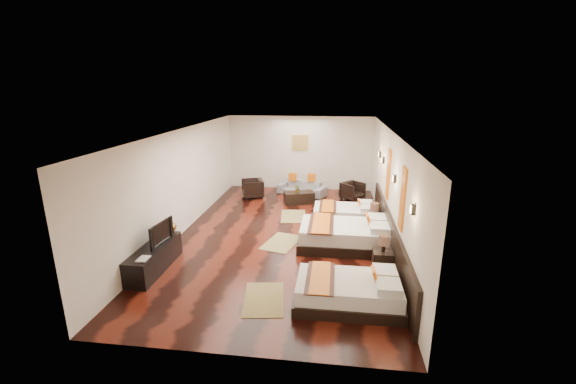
# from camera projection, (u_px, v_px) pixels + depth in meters

# --- Properties ---
(floor) EXTENTS (5.50, 9.50, 0.01)m
(floor) POSITION_uv_depth(u_px,v_px,m) (283.00, 234.00, 10.09)
(floor) COLOR black
(floor) RESTS_ON ground
(ceiling) EXTENTS (5.50, 9.50, 0.01)m
(ceiling) POSITION_uv_depth(u_px,v_px,m) (282.00, 131.00, 9.32)
(ceiling) COLOR white
(ceiling) RESTS_ON floor
(back_wall) EXTENTS (5.50, 0.01, 2.80)m
(back_wall) POSITION_uv_depth(u_px,v_px,m) (300.00, 153.00, 14.23)
(back_wall) COLOR silver
(back_wall) RESTS_ON floor
(left_wall) EXTENTS (0.01, 9.50, 2.80)m
(left_wall) POSITION_uv_depth(u_px,v_px,m) (182.00, 181.00, 10.05)
(left_wall) COLOR silver
(left_wall) RESTS_ON floor
(right_wall) EXTENTS (0.01, 9.50, 2.80)m
(right_wall) POSITION_uv_depth(u_px,v_px,m) (390.00, 188.00, 9.37)
(right_wall) COLOR silver
(right_wall) RESTS_ON floor
(headboard_panel) EXTENTS (0.08, 6.60, 0.90)m
(headboard_panel) POSITION_uv_depth(u_px,v_px,m) (390.00, 235.00, 8.87)
(headboard_panel) COLOR black
(headboard_panel) RESTS_ON floor
(bed_near) EXTENTS (1.97, 1.24, 0.75)m
(bed_near) POSITION_uv_depth(u_px,v_px,m) (349.00, 291.00, 6.83)
(bed_near) COLOR black
(bed_near) RESTS_ON floor
(bed_mid) EXTENTS (2.32, 1.46, 0.89)m
(bed_mid) POSITION_uv_depth(u_px,v_px,m) (347.00, 235.00, 9.27)
(bed_mid) COLOR black
(bed_mid) RESTS_ON floor
(bed_far) EXTENTS (1.85, 1.17, 0.71)m
(bed_far) POSITION_uv_depth(u_px,v_px,m) (345.00, 214.00, 10.97)
(bed_far) COLOR black
(bed_far) RESTS_ON floor
(nightstand_a) EXTENTS (0.42, 0.42, 0.84)m
(nightstand_a) POSITION_uv_depth(u_px,v_px,m) (383.00, 259.00, 8.03)
(nightstand_a) COLOR black
(nightstand_a) RESTS_ON floor
(nightstand_b) EXTENTS (0.44, 0.44, 0.88)m
(nightstand_b) POSITION_uv_depth(u_px,v_px,m) (373.00, 223.00, 10.08)
(nightstand_b) COLOR black
(nightstand_b) RESTS_ON floor
(jute_mat_near) EXTENTS (0.91, 1.29, 0.01)m
(jute_mat_near) POSITION_uv_depth(u_px,v_px,m) (264.00, 299.00, 7.03)
(jute_mat_near) COLOR olive
(jute_mat_near) RESTS_ON floor
(jute_mat_mid) EXTENTS (1.05, 1.36, 0.01)m
(jute_mat_mid) POSITION_uv_depth(u_px,v_px,m) (282.00, 242.00, 9.56)
(jute_mat_mid) COLOR olive
(jute_mat_mid) RESTS_ON floor
(jute_mat_far) EXTENTS (0.88, 1.28, 0.01)m
(jute_mat_far) POSITION_uv_depth(u_px,v_px,m) (293.00, 216.00, 11.48)
(jute_mat_far) COLOR olive
(jute_mat_far) RESTS_ON floor
(tv_console) EXTENTS (0.50, 1.80, 0.55)m
(tv_console) POSITION_uv_depth(u_px,v_px,m) (154.00, 258.00, 8.10)
(tv_console) COLOR black
(tv_console) RESTS_ON floor
(tv) EXTENTS (0.21, 0.88, 0.50)m
(tv) POSITION_uv_depth(u_px,v_px,m) (158.00, 233.00, 8.13)
(tv) COLOR black
(tv) RESTS_ON tv_console
(book) EXTENTS (0.22, 0.29, 0.03)m
(book) POSITION_uv_depth(u_px,v_px,m) (138.00, 259.00, 7.43)
(book) COLOR black
(book) RESTS_ON tv_console
(figurine) EXTENTS (0.38, 0.38, 0.36)m
(figurine) POSITION_uv_depth(u_px,v_px,m) (169.00, 225.00, 8.76)
(figurine) COLOR brown
(figurine) RESTS_ON tv_console
(sofa) EXTENTS (1.89, 1.28, 0.51)m
(sofa) POSITION_uv_depth(u_px,v_px,m) (302.00, 188.00, 13.70)
(sofa) COLOR gray
(sofa) RESTS_ON floor
(armchair_left) EXTENTS (0.94, 0.93, 0.67)m
(armchair_left) POSITION_uv_depth(u_px,v_px,m) (253.00, 188.00, 13.34)
(armchair_left) COLOR black
(armchair_left) RESTS_ON floor
(armchair_right) EXTENTS (0.96, 0.96, 0.63)m
(armchair_right) POSITION_uv_depth(u_px,v_px,m) (353.00, 191.00, 13.10)
(armchair_right) COLOR black
(armchair_right) RESTS_ON floor
(coffee_table) EXTENTS (1.11, 0.80, 0.40)m
(coffee_table) POSITION_uv_depth(u_px,v_px,m) (299.00, 198.00, 12.71)
(coffee_table) COLOR black
(coffee_table) RESTS_ON floor
(table_plant) EXTENTS (0.31, 0.29, 0.29)m
(table_plant) POSITION_uv_depth(u_px,v_px,m) (298.00, 188.00, 12.57)
(table_plant) COLOR #20531B
(table_plant) RESTS_ON coffee_table
(orange_panel_a) EXTENTS (0.04, 0.40, 1.30)m
(orange_panel_a) POSITION_uv_depth(u_px,v_px,m) (403.00, 199.00, 7.48)
(orange_panel_a) COLOR #D86014
(orange_panel_a) RESTS_ON right_wall
(orange_panel_b) EXTENTS (0.04, 0.40, 1.30)m
(orange_panel_b) POSITION_uv_depth(u_px,v_px,m) (388.00, 174.00, 9.57)
(orange_panel_b) COLOR #D86014
(orange_panel_b) RESTS_ON right_wall
(sconce_near) EXTENTS (0.07, 0.12, 0.18)m
(sconce_near) POSITION_uv_depth(u_px,v_px,m) (413.00, 209.00, 6.39)
(sconce_near) COLOR black
(sconce_near) RESTS_ON right_wall
(sconce_mid) EXTENTS (0.07, 0.12, 0.18)m
(sconce_mid) POSITION_uv_depth(u_px,v_px,m) (394.00, 179.00, 8.49)
(sconce_mid) COLOR black
(sconce_mid) RESTS_ON right_wall
(sconce_far) EXTENTS (0.07, 0.12, 0.18)m
(sconce_far) POSITION_uv_depth(u_px,v_px,m) (383.00, 160.00, 10.58)
(sconce_far) COLOR black
(sconce_far) RESTS_ON right_wall
(sconce_lounge) EXTENTS (0.07, 0.12, 0.18)m
(sconce_lounge) POSITION_uv_depth(u_px,v_px,m) (380.00, 155.00, 11.44)
(sconce_lounge) COLOR black
(sconce_lounge) RESTS_ON right_wall
(gold_artwork) EXTENTS (0.60, 0.04, 0.60)m
(gold_artwork) POSITION_uv_depth(u_px,v_px,m) (300.00, 143.00, 14.10)
(gold_artwork) COLOR #AD873F
(gold_artwork) RESTS_ON back_wall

